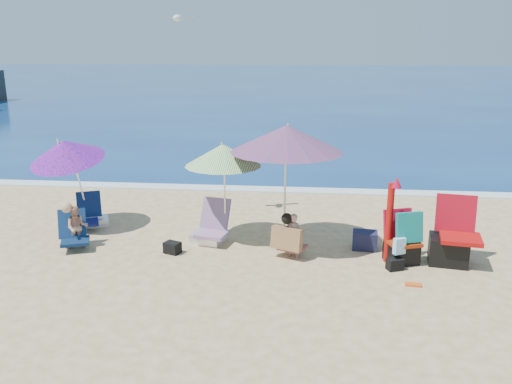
# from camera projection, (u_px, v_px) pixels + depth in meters

# --- Properties ---
(ground) EXTENTS (120.00, 120.00, 0.00)m
(ground) POSITION_uv_depth(u_px,v_px,m) (269.00, 276.00, 8.44)
(ground) COLOR #D8BC84
(ground) RESTS_ON ground
(sea) EXTENTS (120.00, 80.00, 0.12)m
(sea) POSITION_uv_depth(u_px,v_px,m) (304.00, 82.00, 51.58)
(sea) COLOR navy
(sea) RESTS_ON ground
(foam) EXTENTS (120.00, 0.50, 0.04)m
(foam) POSITION_uv_depth(u_px,v_px,m) (284.00, 190.00, 13.32)
(foam) COLOR white
(foam) RESTS_ON ground
(umbrella_turquoise) EXTENTS (2.08, 2.08, 2.25)m
(umbrella_turquoise) POSITION_uv_depth(u_px,v_px,m) (287.00, 139.00, 9.13)
(umbrella_turquoise) COLOR silver
(umbrella_turquoise) RESTS_ON ground
(umbrella_striped) EXTENTS (1.49, 1.49, 1.85)m
(umbrella_striped) POSITION_uv_depth(u_px,v_px,m) (223.00, 155.00, 9.58)
(umbrella_striped) COLOR white
(umbrella_striped) RESTS_ON ground
(umbrella_blue) EXTENTS (1.71, 1.75, 1.94)m
(umbrella_blue) POSITION_uv_depth(u_px,v_px,m) (65.00, 150.00, 10.15)
(umbrella_blue) COLOR white
(umbrella_blue) RESTS_ON ground
(furled_umbrella) EXTENTS (0.23, 0.33, 1.50)m
(furled_umbrella) POSITION_uv_depth(u_px,v_px,m) (391.00, 215.00, 8.77)
(furled_umbrella) COLOR #A30F0B
(furled_umbrella) RESTS_ON ground
(chair_navy) EXTENTS (0.72, 0.94, 0.67)m
(chair_navy) POSITION_uv_depth(u_px,v_px,m) (92.00, 217.00, 10.72)
(chair_navy) COLOR #0D134C
(chair_navy) RESTS_ON ground
(chair_rainbow) EXTENTS (0.74, 0.84, 0.77)m
(chair_rainbow) POSITION_uv_depth(u_px,v_px,m) (211.00, 231.00, 9.88)
(chair_rainbow) COLOR #E85952
(chair_rainbow) RESTS_ON ground
(camp_chair_left) EXTENTS (0.86, 0.81, 1.12)m
(camp_chair_left) POSITION_uv_depth(u_px,v_px,m) (451.00, 244.00, 8.89)
(camp_chair_left) COLOR #AB0D0C
(camp_chair_left) RESTS_ON ground
(camp_chair_right) EXTENTS (0.64, 0.70, 0.92)m
(camp_chair_right) POSITION_uv_depth(u_px,v_px,m) (402.00, 244.00, 8.88)
(camp_chair_right) COLOR #9D2A0B
(camp_chair_right) RESTS_ON ground
(person_center) EXTENTS (0.66, 0.60, 0.79)m
(person_center) POSITION_uv_depth(u_px,v_px,m) (291.00, 236.00, 9.09)
(person_center) COLOR tan
(person_center) RESTS_ON ground
(person_left) EXTENTS (0.70, 0.70, 0.88)m
(person_left) POSITION_uv_depth(u_px,v_px,m) (76.00, 227.00, 9.49)
(person_left) COLOR tan
(person_left) RESTS_ON ground
(bag_black_a) EXTENTS (0.33, 0.29, 0.20)m
(bag_black_a) POSITION_uv_depth(u_px,v_px,m) (172.00, 248.00, 9.35)
(bag_black_a) COLOR black
(bag_black_a) RESTS_ON ground
(bag_navy_b) EXTENTS (0.46, 0.36, 0.32)m
(bag_navy_b) POSITION_uv_depth(u_px,v_px,m) (365.00, 240.00, 9.53)
(bag_navy_b) COLOR #191C38
(bag_navy_b) RESTS_ON ground
(bag_black_b) EXTENTS (0.30, 0.25, 0.19)m
(bag_black_b) POSITION_uv_depth(u_px,v_px,m) (395.00, 264.00, 8.66)
(bag_black_b) COLOR black
(bag_black_b) RESTS_ON ground
(orange_item) EXTENTS (0.26, 0.14, 0.03)m
(orange_item) POSITION_uv_depth(u_px,v_px,m) (413.00, 285.00, 8.11)
(orange_item) COLOR #E45418
(orange_item) RESTS_ON ground
(seagull) EXTENTS (0.76, 0.42, 0.13)m
(seagull) POSITION_uv_depth(u_px,v_px,m) (178.00, 18.00, 10.13)
(seagull) COLOR silver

